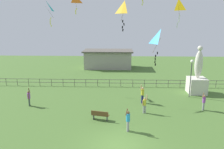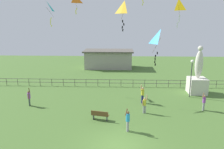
{
  "view_description": "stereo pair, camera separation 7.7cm",
  "coord_description": "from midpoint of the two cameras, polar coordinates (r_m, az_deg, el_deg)",
  "views": [
    {
      "loc": [
        0.02,
        -12.98,
        8.12
      ],
      "look_at": [
        -0.7,
        6.56,
        3.4
      ],
      "focal_mm": 34.8,
      "sensor_mm": 36.0,
      "label": 1
    },
    {
      "loc": [
        0.09,
        -12.98,
        8.12
      ],
      "look_at": [
        -0.7,
        6.56,
        3.4
      ],
      "focal_mm": 34.8,
      "sensor_mm": 36.0,
      "label": 2
    }
  ],
  "objects": [
    {
      "name": "waterfront_railing",
      "position": [
        28.01,
        1.07,
        -1.95
      ],
      "size": [
        36.05,
        0.06,
        0.95
      ],
      "color": "#4C4742",
      "rests_on": "ground_plane"
    },
    {
      "name": "kite_7",
      "position": [
        24.55,
        -9.85,
        18.7
      ],
      "size": [
        1.11,
        1.01,
        1.97
      ],
      "color": "orange"
    },
    {
      "name": "person_0",
      "position": [
        16.79,
        4.09,
        -11.7
      ],
      "size": [
        0.38,
        0.49,
        1.92
      ],
      "color": "#99999E",
      "rests_on": "ground_plane"
    },
    {
      "name": "kite_8",
      "position": [
        27.54,
        -17.0,
        16.45
      ],
      "size": [
        1.27,
        1.05,
        2.86
      ],
      "color": "#19B2B2"
    },
    {
      "name": "statue_monument",
      "position": [
        27.06,
        21.39,
        -1.37
      ],
      "size": [
        1.97,
        1.97,
        5.57
      ],
      "color": "beige",
      "rests_on": "ground_plane"
    },
    {
      "name": "person_3",
      "position": [
        23.08,
        -21.1,
        -5.59
      ],
      "size": [
        0.29,
        0.48,
        1.81
      ],
      "color": "#3F4C47",
      "rests_on": "ground_plane"
    },
    {
      "name": "pavilion_building",
      "position": [
        39.58,
        -1.08,
        4.13
      ],
      "size": [
        8.84,
        4.87,
        3.22
      ],
      "color": "gray",
      "rests_on": "ground_plane"
    },
    {
      "name": "person_4",
      "position": [
        22.5,
        7.91,
        -5.02
      ],
      "size": [
        0.46,
        0.41,
        1.99
      ],
      "color": "navy",
      "rests_on": "ground_plane"
    },
    {
      "name": "kite_2",
      "position": [
        19.89,
        16.9,
        16.87
      ],
      "size": [
        0.78,
        0.88,
        2.4
      ],
      "color": "yellow"
    },
    {
      "name": "lamppost",
      "position": [
        25.06,
        20.05,
        1.13
      ],
      "size": [
        0.36,
        0.36,
        4.21
      ],
      "color": "#38383D",
      "rests_on": "ground_plane"
    },
    {
      "name": "kite_4",
      "position": [
        17.07,
        3.2,
        16.8
      ],
      "size": [
        0.94,
        0.86,
        2.23
      ],
      "color": "yellow"
    },
    {
      "name": "park_bench",
      "position": [
        18.73,
        -3.27,
        -10.58
      ],
      "size": [
        1.55,
        0.72,
        0.85
      ],
      "color": "brown",
      "rests_on": "ground_plane"
    },
    {
      "name": "person_2",
      "position": [
        20.13,
        8.44,
        -7.66
      ],
      "size": [
        0.47,
        0.28,
        1.76
      ],
      "color": "#99999E",
      "rests_on": "ground_plane"
    },
    {
      "name": "person_1",
      "position": [
        22.26,
        22.9,
        -6.5
      ],
      "size": [
        0.44,
        0.37,
        1.77
      ],
      "color": "#99999E",
      "rests_on": "ground_plane"
    },
    {
      "name": "kite_1",
      "position": [
        17.05,
        12.44,
        9.08
      ],
      "size": [
        1.14,
        1.03,
        2.7
      ],
      "color": "#198CD1"
    },
    {
      "name": "ground_plane",
      "position": [
        15.31,
        1.65,
        -18.46
      ],
      "size": [
        80.0,
        80.0,
        0.0
      ],
      "primitive_type": "plane",
      "color": "#476B2D"
    }
  ]
}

